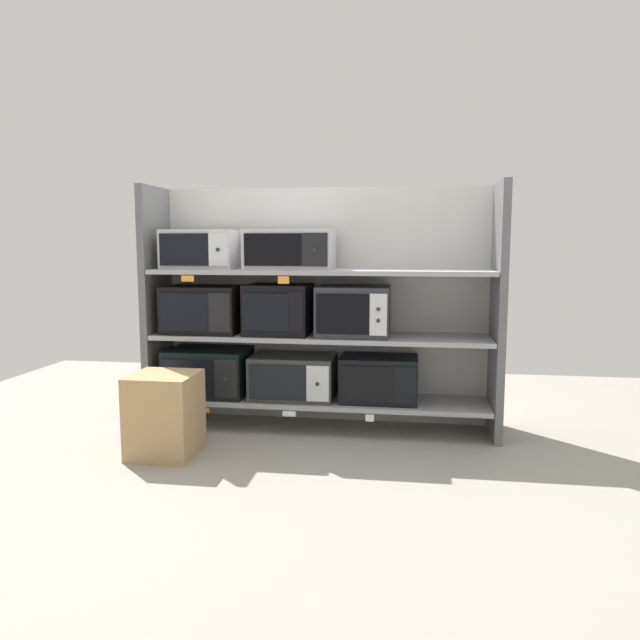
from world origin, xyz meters
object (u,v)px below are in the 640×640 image
Objects in this scene: microwave_1 at (293,376)px; microwave_6 at (201,249)px; microwave_4 at (279,309)px; microwave_0 at (208,372)px; microwave_7 at (290,250)px; shipping_carton at (165,414)px; microwave_5 at (354,311)px; microwave_3 at (204,309)px; microwave_2 at (379,379)px.

microwave_1 is 1.07m from microwave_6.
microwave_1 is 1.32× the size of microwave_4.
microwave_7 is (0.59, -0.00, 0.85)m from microwave_0.
microwave_6 is 0.86× the size of microwave_7.
microwave_5 is at bearing 31.39° from shipping_carton.
microwave_4 is 0.51m from microwave_5.
microwave_4 is 0.67m from microwave_6.
microwave_4 is at bearing 0.02° from microwave_3.
microwave_7 reaches higher than microwave_5.
microwave_1 is 0.58m from microwave_2.
microwave_6 reaches higher than microwave_1.
microwave_6 reaches higher than shipping_carton.
shipping_carton is at bearing -94.28° from microwave_0.
microwave_0 is at bearing 0.49° from microwave_6.
microwave_6 reaches higher than microwave_3.
microwave_0 is 0.66m from shipping_carton.
microwave_1 is 1.10× the size of microwave_3.
microwave_5 reaches higher than microwave_3.
shipping_carton is at bearing -91.62° from microwave_6.
microwave_0 is 1.19m from microwave_2.
microwave_7 is (0.08, -0.00, 0.40)m from microwave_4.
shipping_carton is (-1.24, -0.65, -0.11)m from microwave_2.
microwave_6 is (-0.01, -0.00, 0.41)m from microwave_3.
microwave_6 is at bearing -180.00° from microwave_1.
microwave_5 reaches higher than shipping_carton.
microwave_2 is 1.05m from microwave_7.
microwave_0 is at bearing -179.99° from microwave_4.
microwave_6 reaches higher than microwave_2.
microwave_0 is 0.99× the size of microwave_1.
microwave_2 is 0.89× the size of microwave_7.
microwave_1 is 1.15× the size of shipping_carton.
microwave_3 is at bearing 180.00° from microwave_5.
microwave_2 is (1.19, -0.00, -0.01)m from microwave_0.
microwave_0 is 1.03m from microwave_7.
microwave_1 is at bearing -179.99° from microwave_5.
microwave_6 is 1.01× the size of shipping_carton.
microwave_2 is at bearing 0.01° from microwave_6.
microwave_1 is 1.18× the size of microwave_5.
microwave_5 is 1.12m from microwave_6.
microwave_7 is at bearing 45.55° from shipping_carton.
microwave_7 is at bearing -179.99° from microwave_2.
microwave_3 is at bearing 87.56° from shipping_carton.
microwave_3 is 1.04× the size of microwave_6.
microwave_4 reaches higher than microwave_1.
microwave_7 is 1.33m from shipping_carton.
microwave_4 reaches higher than microwave_0.
microwave_3 is at bearing -179.61° from microwave_0.
microwave_3 reaches higher than microwave_1.
microwave_6 is at bearing 88.38° from shipping_carton.
microwave_1 is at bearing -0.01° from microwave_3.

